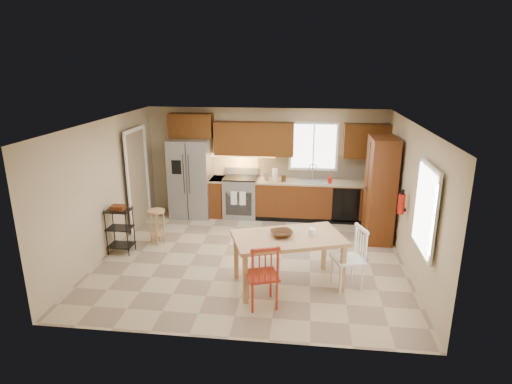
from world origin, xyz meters
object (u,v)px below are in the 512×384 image
object	(u,v)px
refrigerator	(191,178)
pantry	(380,189)
table_jar	(312,233)
bar_stool	(157,227)
chair_white	(348,258)
soap_bottle	(330,179)
dining_table	(288,261)
utility_cart	(120,230)
chair_red	(262,274)
fire_extinguisher	(401,204)
table_bowl	(282,236)
range_stove	(241,197)

from	to	relation	value
refrigerator	pantry	xyz separation A→B (m)	(4.13, -0.93, 0.14)
table_jar	bar_stool	bearing A→B (deg)	157.39
chair_white	table_jar	world-z (taller)	chair_white
refrigerator	soap_bottle	size ratio (longest dim) A/B	9.53
dining_table	pantry	bearing A→B (deg)	31.99
refrigerator	utility_cart	world-z (taller)	refrigerator
refrigerator	chair_red	world-z (taller)	refrigerator
fire_extinguisher	chair_red	world-z (taller)	fire_extinguisher
dining_table	chair_white	bearing A→B (deg)	-16.21
chair_white	table_bowl	bearing A→B (deg)	73.49
fire_extinguisher	bar_stool	size ratio (longest dim) A/B	0.52
pantry	chair_red	bearing A→B (deg)	-126.59
table_bowl	chair_red	bearing A→B (deg)	-110.50
soap_bottle	utility_cart	xyz separation A→B (m)	(-3.98, -2.18, -0.55)
soap_bottle	fire_extinguisher	world-z (taller)	fire_extinguisher
bar_stool	range_stove	bearing A→B (deg)	54.70
fire_extinguisher	table_jar	world-z (taller)	fire_extinguisher
soap_bottle	fire_extinguisher	xyz separation A→B (m)	(1.15, -1.95, 0.10)
pantry	chair_white	size ratio (longest dim) A/B	2.09
refrigerator	utility_cart	size ratio (longest dim) A/B	2.03
table_bowl	utility_cart	distance (m)	3.24
refrigerator	fire_extinguisher	world-z (taller)	refrigerator
fire_extinguisher	refrigerator	bearing A→B (deg)	155.48
table_bowl	chair_white	bearing A→B (deg)	2.71
pantry	fire_extinguisher	world-z (taller)	pantry
chair_red	bar_stool	distance (m)	3.07
pantry	fire_extinguisher	size ratio (longest dim) A/B	5.83
fire_extinguisher	table_bowl	xyz separation A→B (m)	(-2.04, -1.10, -0.26)
table_bowl	table_jar	xyz separation A→B (m)	(0.48, 0.11, 0.03)
refrigerator	fire_extinguisher	bearing A→B (deg)	-24.52
fire_extinguisher	utility_cart	world-z (taller)	fire_extinguisher
refrigerator	chair_white	distance (m)	4.53
bar_stool	utility_cart	size ratio (longest dim) A/B	0.78
dining_table	bar_stool	distance (m)	2.99
refrigerator	bar_stool	world-z (taller)	refrigerator
table_bowl	utility_cart	bearing A→B (deg)	164.32
refrigerator	utility_cart	bearing A→B (deg)	-109.91
table_jar	bar_stool	distance (m)	3.33
table_bowl	bar_stool	size ratio (longest dim) A/B	0.50
table_bowl	table_jar	world-z (taller)	table_jar
pantry	utility_cart	distance (m)	5.13
soap_bottle	pantry	xyz separation A→B (m)	(0.95, -0.90, 0.05)
dining_table	utility_cart	distance (m)	3.32
chair_red	fire_extinguisher	bearing A→B (deg)	18.32
pantry	dining_table	xyz separation A→B (m)	(-1.73, -2.15, -0.63)
bar_stool	refrigerator	bearing A→B (deg)	84.65
range_stove	bar_stool	bearing A→B (deg)	-128.57
fire_extinguisher	dining_table	xyz separation A→B (m)	(-1.93, -1.10, -0.68)
table_jar	table_bowl	bearing A→B (deg)	-167.47
refrigerator	utility_cart	distance (m)	2.39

